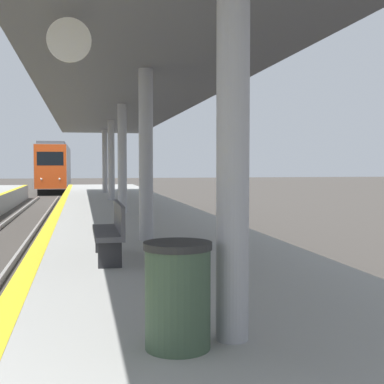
# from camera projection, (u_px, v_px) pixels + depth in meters

# --- Properties ---
(train) EXTENTS (2.61, 16.54, 4.48)m
(train) POSITION_uv_depth(u_px,v_px,m) (55.00, 167.00, 51.15)
(train) COLOR black
(train) RESTS_ON ground
(station_canopy) EXTENTS (4.73, 31.67, 3.66)m
(station_canopy) POSITION_uv_depth(u_px,v_px,m) (122.00, 103.00, 16.91)
(station_canopy) COLOR #99999E
(station_canopy) RESTS_ON platform_right
(trash_bin) EXTENTS (0.58, 0.58, 0.90)m
(trash_bin) POSITION_uv_depth(u_px,v_px,m) (178.00, 295.00, 4.46)
(trash_bin) COLOR #384C38
(trash_bin) RESTS_ON platform_right
(bench) EXTENTS (0.44, 1.80, 0.92)m
(bench) POSITION_uv_depth(u_px,v_px,m) (112.00, 229.00, 8.66)
(bench) COLOR #4C4C51
(bench) RESTS_ON platform_right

